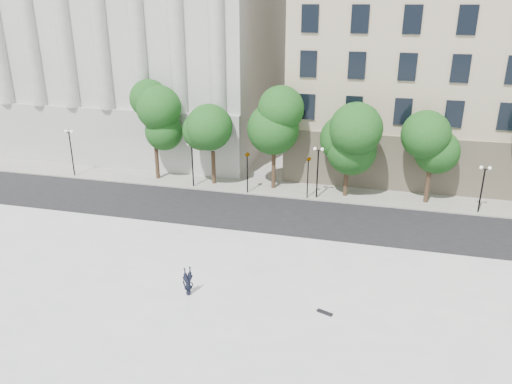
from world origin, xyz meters
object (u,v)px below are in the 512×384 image
at_px(skateboard, 325,313).
at_px(person_lying, 189,291).
at_px(traffic_light_west, 247,152).
at_px(traffic_light_east, 309,157).

bearing_deg(skateboard, person_lying, -158.75).
relative_size(traffic_light_west, skateboard, 4.95).
relative_size(traffic_light_east, person_lying, 2.49).
bearing_deg(skateboard, traffic_light_west, 138.24).
relative_size(traffic_light_west, traffic_light_east, 1.02).
height_order(traffic_light_east, person_lying, traffic_light_east).
relative_size(person_lying, skateboard, 1.95).
xyz_separation_m(traffic_light_east, skateboard, (3.52, -16.77, -3.17)).
bearing_deg(traffic_light_west, skateboard, -62.52).
bearing_deg(traffic_light_east, skateboard, -78.16).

